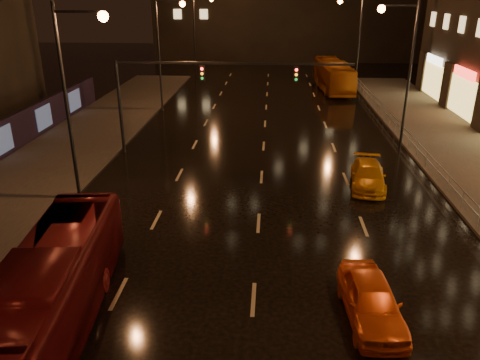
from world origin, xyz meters
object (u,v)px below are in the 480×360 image
object	(u,v)px
bus_red	(51,291)
taxi_near	(371,300)
taxi_far	(368,176)
bus_curb	(333,75)

from	to	relation	value
bus_red	taxi_near	xyz separation A→B (m)	(10.45, 1.22, -0.74)
bus_red	taxi_far	bearing A→B (deg)	40.01
bus_curb	bus_red	bearing A→B (deg)	-112.58
bus_curb	taxi_far	world-z (taller)	bus_curb
bus_red	taxi_near	bearing A→B (deg)	0.60
bus_curb	taxi_far	xyz separation A→B (m)	(-1.18, -27.82, -0.96)
bus_red	taxi_near	world-z (taller)	bus_red
taxi_near	taxi_far	world-z (taller)	taxi_near
taxi_near	bus_curb	bearing A→B (deg)	81.56
taxi_far	taxi_near	bearing A→B (deg)	-92.37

